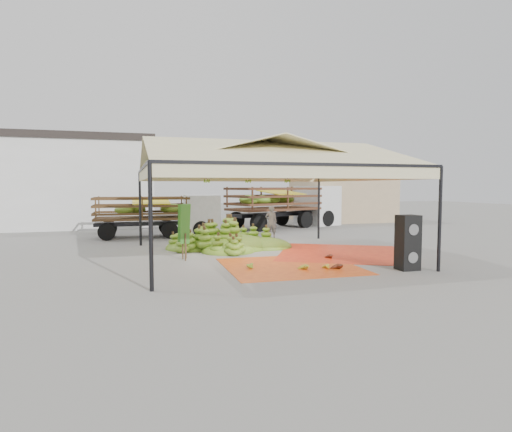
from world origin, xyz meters
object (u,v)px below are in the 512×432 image
object	(u,v)px
banana_heap	(232,234)
vendor	(271,222)
truck_right	(289,202)
truck_left	(163,211)
speaker_stack	(408,243)

from	to	relation	value
banana_heap	vendor	xyz separation A→B (m)	(2.55, 2.70, 0.21)
banana_heap	truck_right	distance (m)	9.38
banana_heap	truck_left	size ratio (longest dim) A/B	0.88
banana_heap	speaker_stack	distance (m)	6.94
speaker_stack	truck_right	bearing A→B (deg)	84.76
vendor	truck_left	xyz separation A→B (m)	(-4.84, 2.06, 0.47)
speaker_stack	vendor	size ratio (longest dim) A/B	1.06
truck_left	banana_heap	bearing A→B (deg)	-63.59
truck_right	banana_heap	bearing A→B (deg)	-145.09
vendor	truck_left	world-z (taller)	truck_left
banana_heap	vendor	bearing A→B (deg)	46.71
banana_heap	truck_right	size ratio (longest dim) A/B	0.68
truck_right	truck_left	bearing A→B (deg)	-179.44
banana_heap	vendor	world-z (taller)	vendor
speaker_stack	vendor	world-z (taller)	speaker_stack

